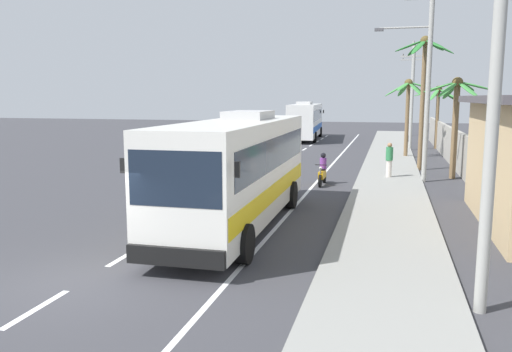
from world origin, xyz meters
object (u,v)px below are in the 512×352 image
at_px(utility_pole_mid, 427,73).
at_px(utility_pole_distant, 412,87).
at_px(palm_third, 456,106).
at_px(palm_nearest, 438,101).
at_px(utility_pole_far, 412,95).
at_px(coach_bus_foreground, 239,168).
at_px(palm_second, 424,71).
at_px(motorcycle_beside_bus, 323,172).
at_px(utility_pole_nearest, 491,71).
at_px(palm_fourth, 408,99).
at_px(coach_bus_far_lane, 306,120).
at_px(pedestrian_near_kerb, 389,159).

relative_size(utility_pole_mid, utility_pole_distant, 0.98).
bearing_deg(palm_third, palm_nearest, 88.51).
bearing_deg(utility_pole_distant, utility_pole_far, -91.74).
distance_m(utility_pole_far, utility_pole_distant, 16.42).
xyz_separation_m(coach_bus_foreground, palm_second, (6.47, 15.35, 3.73)).
xyz_separation_m(motorcycle_beside_bus, utility_pole_far, (4.68, 18.54, 3.76)).
relative_size(coach_bus_foreground, utility_pole_far, 1.28).
height_order(motorcycle_beside_bus, utility_pole_far, utility_pole_far).
bearing_deg(palm_third, utility_pole_far, 96.44).
height_order(motorcycle_beside_bus, utility_pole_mid, utility_pole_mid).
relative_size(utility_pole_nearest, palm_nearest, 1.70).
bearing_deg(motorcycle_beside_bus, palm_fourth, 71.69).
bearing_deg(palm_fourth, motorcycle_beside_bus, -108.31).
bearing_deg(utility_pole_far, motorcycle_beside_bus, -104.18).
xyz_separation_m(utility_pole_mid, palm_third, (1.63, 1.55, -1.61)).
bearing_deg(palm_nearest, utility_pole_distant, 96.18).
height_order(palm_nearest, palm_fourth, palm_fourth).
relative_size(utility_pole_far, palm_nearest, 1.63).
height_order(coach_bus_far_lane, palm_second, palm_second).
xyz_separation_m(coach_bus_foreground, motorcycle_beside_bus, (1.63, 8.80, -1.31)).
bearing_deg(coach_bus_foreground, utility_pole_far, 77.00).
bearing_deg(palm_nearest, utility_pole_far, -142.69).
relative_size(motorcycle_beside_bus, pedestrian_near_kerb, 1.11).
height_order(coach_bus_foreground, coach_bus_far_lane, coach_bus_far_lane).
xyz_separation_m(coach_bus_foreground, utility_pole_nearest, (6.51, -5.43, 2.76)).
height_order(utility_pole_mid, palm_fourth, utility_pole_mid).
bearing_deg(coach_bus_far_lane, palm_fourth, -55.79).
height_order(utility_pole_distant, palm_nearest, utility_pole_distant).
xyz_separation_m(utility_pole_far, palm_fourth, (-0.45, -5.75, -0.29)).
distance_m(pedestrian_near_kerb, palm_fourth, 10.83).
distance_m(utility_pole_distant, palm_second, 28.37).
distance_m(motorcycle_beside_bus, utility_pole_far, 19.48).
xyz_separation_m(pedestrian_near_kerb, utility_pole_distant, (2.07, 32.47, 4.24)).
xyz_separation_m(utility_pole_nearest, utility_pole_mid, (-0.15, 16.38, 0.67)).
bearing_deg(coach_bus_far_lane, coach_bus_foreground, -84.31).
height_order(utility_pole_far, palm_nearest, utility_pole_far).
relative_size(palm_third, palm_fourth, 0.96).
bearing_deg(coach_bus_foreground, motorcycle_beside_bus, 79.53).
bearing_deg(utility_pole_mid, palm_second, 88.57).
height_order(utility_pole_far, palm_third, utility_pole_far).
relative_size(motorcycle_beside_bus, palm_fourth, 0.36).
xyz_separation_m(utility_pole_mid, utility_pole_far, (-0.05, 16.38, -0.98)).
height_order(utility_pole_distant, palm_fourth, utility_pole_distant).
bearing_deg(palm_second, pedestrian_near_kerb, -112.81).
relative_size(coach_bus_far_lane, pedestrian_near_kerb, 6.82).
height_order(pedestrian_near_kerb, utility_pole_far, utility_pole_far).
relative_size(pedestrian_near_kerb, palm_second, 0.23).
distance_m(utility_pole_mid, utility_pole_distant, 32.77).
bearing_deg(utility_pole_far, coach_bus_foreground, -103.00).
relative_size(utility_pole_nearest, palm_third, 1.67).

